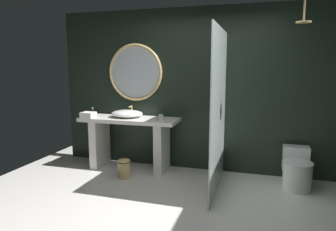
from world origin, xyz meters
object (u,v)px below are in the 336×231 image
(tumbler_cup, at_px, (161,117))
(waste_bin, at_px, (124,168))
(soap_dispenser, at_px, (93,112))
(folded_hand_towel, at_px, (88,115))
(vessel_sink, at_px, (127,114))
(round_wall_mirror, at_px, (135,72))
(toilet, at_px, (297,170))
(rain_shower_head, at_px, (304,20))

(tumbler_cup, xyz_separation_m, waste_bin, (-0.47, -0.39, -0.75))
(soap_dispenser, bearing_deg, folded_hand_towel, -80.38)
(vessel_sink, bearing_deg, waste_bin, -73.22)
(vessel_sink, distance_m, round_wall_mirror, 0.71)
(vessel_sink, height_order, waste_bin, vessel_sink)
(soap_dispenser, relative_size, toilet, 0.24)
(waste_bin, relative_size, folded_hand_towel, 1.46)
(waste_bin, bearing_deg, toilet, 7.88)
(tumbler_cup, height_order, rain_shower_head, rain_shower_head)
(rain_shower_head, relative_size, waste_bin, 0.94)
(tumbler_cup, distance_m, toilet, 2.11)
(tumbler_cup, bearing_deg, folded_hand_towel, -172.68)
(waste_bin, height_order, folded_hand_towel, folded_hand_towel)
(soap_dispenser, distance_m, folded_hand_towel, 0.20)
(round_wall_mirror, height_order, folded_hand_towel, round_wall_mirror)
(rain_shower_head, relative_size, folded_hand_towel, 1.38)
(tumbler_cup, bearing_deg, soap_dispenser, 178.18)
(tumbler_cup, distance_m, waste_bin, 0.97)
(folded_hand_towel, bearing_deg, rain_shower_head, -0.67)
(vessel_sink, distance_m, waste_bin, 0.90)
(folded_hand_towel, bearing_deg, soap_dispenser, 99.62)
(soap_dispenser, relative_size, rain_shower_head, 0.51)
(soap_dispenser, height_order, rain_shower_head, rain_shower_head)
(round_wall_mirror, distance_m, toilet, 2.90)
(toilet, bearing_deg, rain_shower_head, -112.26)
(vessel_sink, bearing_deg, soap_dispenser, -177.51)
(tumbler_cup, xyz_separation_m, round_wall_mirror, (-0.55, 0.31, 0.68))
(round_wall_mirror, height_order, waste_bin, round_wall_mirror)
(soap_dispenser, relative_size, round_wall_mirror, 0.15)
(rain_shower_head, bearing_deg, vessel_sink, 174.28)
(soap_dispenser, bearing_deg, toilet, -1.46)
(soap_dispenser, distance_m, toilet, 3.29)
(tumbler_cup, distance_m, round_wall_mirror, 0.93)
(soap_dispenser, bearing_deg, waste_bin, -29.38)
(waste_bin, bearing_deg, tumbler_cup, 39.37)
(round_wall_mirror, relative_size, folded_hand_towel, 4.65)
(vessel_sink, relative_size, rain_shower_head, 1.89)
(tumbler_cup, relative_size, round_wall_mirror, 0.09)
(soap_dispenser, bearing_deg, round_wall_mirror, 21.87)
(folded_hand_towel, bearing_deg, round_wall_mirror, 35.82)
(toilet, bearing_deg, vessel_sink, 177.60)
(vessel_sink, bearing_deg, toilet, -2.40)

